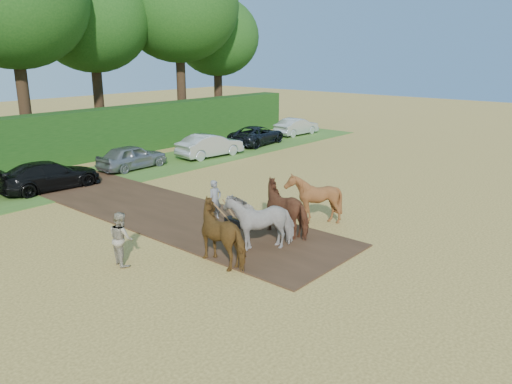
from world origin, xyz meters
name	(u,v)px	position (x,y,z in m)	size (l,w,h in m)	color
ground	(269,269)	(0.00, 0.00, 0.00)	(120.00, 120.00, 0.00)	gold
earth_strip	(162,211)	(1.50, 7.00, 0.03)	(4.50, 17.00, 0.05)	#472D1C
grass_verge	(44,189)	(0.00, 14.00, 0.01)	(50.00, 5.00, 0.03)	#38601E
spectator_near	(121,238)	(-2.68, 3.71, 0.85)	(0.82, 0.64, 1.69)	#ADA588
plough_team	(273,214)	(2.01, 1.48, 0.96)	(6.39, 4.52, 1.93)	brown
parked_cars	(94,166)	(2.76, 13.97, 0.69)	(40.58, 2.95, 1.46)	#B6B9BD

